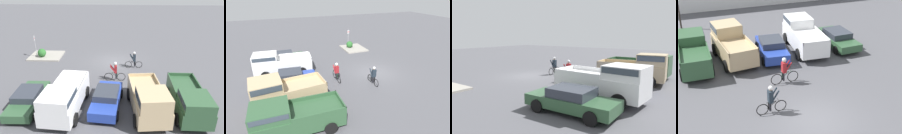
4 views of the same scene
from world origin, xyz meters
TOP-DOWN VIEW (x-y plane):
  - ground_plane at (0.00, 0.00)m, footprint 80.00×80.00m
  - pickup_truck_0 at (-5.34, 8.88)m, footprint 2.23×5.31m
  - pickup_truck_1 at (-2.59, 9.18)m, footprint 2.70×5.28m
  - sedan_0 at (0.26, 8.39)m, footprint 2.32×4.53m
  - pickup_truck_2 at (3.09, 9.11)m, footprint 2.61×5.58m
  - sedan_1 at (5.86, 8.55)m, footprint 2.07×4.72m
  - cyclist_0 at (-0.21, 4.26)m, footprint 1.89×0.46m
  - cyclist_1 at (-2.00, 1.40)m, footprint 1.75×0.46m
  - fire_lane_sign at (8.70, -0.82)m, footprint 0.08×0.30m
  - curb_island at (7.76, -1.26)m, footprint 3.55×3.02m
  - shrub at (8.07, -0.78)m, footprint 0.92×0.92m

SIDE VIEW (x-z plane):
  - ground_plane at x=0.00m, z-range 0.00..0.00m
  - curb_island at x=7.76m, z-range 0.00..0.15m
  - shrub at x=8.07m, z-range 0.15..1.07m
  - sedan_1 at x=5.86m, z-range 0.02..1.33m
  - sedan_0 at x=0.26m, z-range 0.02..1.43m
  - cyclist_1 at x=-2.00m, z-range -0.01..1.71m
  - cyclist_0 at x=-0.21m, z-range 0.01..1.81m
  - pickup_truck_0 at x=-5.34m, z-range 0.05..2.12m
  - pickup_truck_2 at x=3.09m, z-range 0.06..2.29m
  - pickup_truck_1 at x=-2.59m, z-range 0.03..2.42m
  - fire_lane_sign at x=8.70m, z-range 0.26..2.85m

